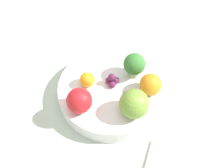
# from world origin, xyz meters

# --- Properties ---
(ground_plane) EXTENTS (6.00, 6.00, 0.00)m
(ground_plane) POSITION_xyz_m (0.00, 0.00, 0.00)
(ground_plane) COLOR gray
(table_surface) EXTENTS (1.20, 1.20, 0.02)m
(table_surface) POSITION_xyz_m (0.00, 0.00, 0.01)
(table_surface) COLOR #B2C6B2
(table_surface) RESTS_ON ground_plane
(bowl) EXTENTS (0.25, 0.25, 0.04)m
(bowl) POSITION_xyz_m (0.00, 0.00, 0.04)
(bowl) COLOR white
(bowl) RESTS_ON table_surface
(broccoli) EXTENTS (0.05, 0.05, 0.06)m
(broccoli) POSITION_xyz_m (-0.05, -0.03, 0.09)
(broccoli) COLOR #99C17A
(broccoli) RESTS_ON bowl
(apple_red) EXTENTS (0.06, 0.06, 0.06)m
(apple_red) POSITION_xyz_m (0.07, 0.05, 0.09)
(apple_red) COLOR red
(apple_red) RESTS_ON bowl
(apple_green) EXTENTS (0.06, 0.06, 0.06)m
(apple_green) POSITION_xyz_m (-0.04, 0.07, 0.09)
(apple_green) COLOR olive
(apple_green) RESTS_ON bowl
(orange_front) EXTENTS (0.05, 0.05, 0.05)m
(orange_front) POSITION_xyz_m (-0.08, 0.02, 0.08)
(orange_front) COLOR orange
(orange_front) RESTS_ON bowl
(orange_back) EXTENTS (0.03, 0.03, 0.03)m
(orange_back) POSITION_xyz_m (0.06, -0.01, 0.07)
(orange_back) COLOR orange
(orange_back) RESTS_ON bowl
(grape_cluster) EXTENTS (0.03, 0.03, 0.03)m
(grape_cluster) POSITION_xyz_m (-0.00, -0.01, 0.07)
(grape_cluster) COLOR #5B1E42
(grape_cluster) RESTS_ON bowl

